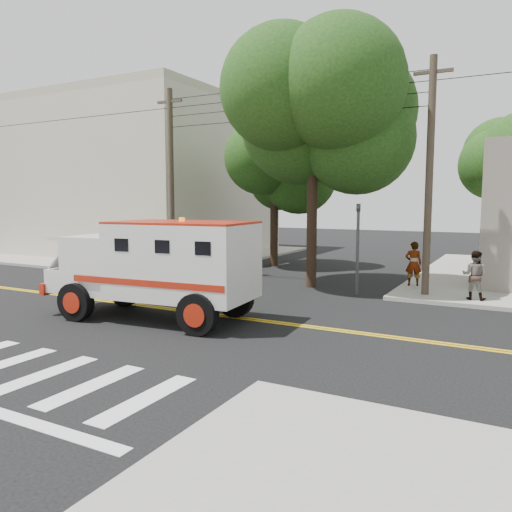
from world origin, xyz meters
The scene contains 13 objects.
ground centered at (0.00, 0.00, 0.00)m, with size 100.00×100.00×0.00m, color black.
sidewalk_nw centered at (-13.50, 13.50, 0.07)m, with size 17.00×17.00×0.15m, color gray.
building_left centered at (-15.50, 15.00, 5.15)m, with size 16.00×14.00×10.00m, color beige.
utility_pole_left centered at (-5.60, 6.00, 4.50)m, with size 0.28×0.28×9.00m, color #382D23.
utility_pole_right centered at (6.30, 6.20, 4.50)m, with size 0.28×0.28×9.00m, color #382D23.
tree_main centered at (1.94, 6.21, 7.20)m, with size 6.08×5.70×9.85m.
tree_left centered at (-2.68, 11.79, 5.73)m, with size 4.48×4.20×7.70m.
traffic_signal centered at (3.80, 5.60, 2.23)m, with size 0.15×0.18×3.60m.
accessibility_sign centered at (-6.20, 6.17, 1.37)m, with size 0.45×0.10×2.02m.
palm_planter centered at (-7.44, 6.62, 1.65)m, with size 3.52×2.63×2.36m.
armored_truck centered at (-0.48, -1.31, 1.76)m, with size 6.98×3.24×3.09m.
pedestrian_a centered at (5.50, 8.01, 1.08)m, with size 0.68×0.45×1.87m, color gray.
pedestrian_b centered at (8.03, 5.98, 1.04)m, with size 0.86×0.67×1.78m, color gray.
Camera 1 is at (9.49, -13.46, 3.71)m, focal length 35.00 mm.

